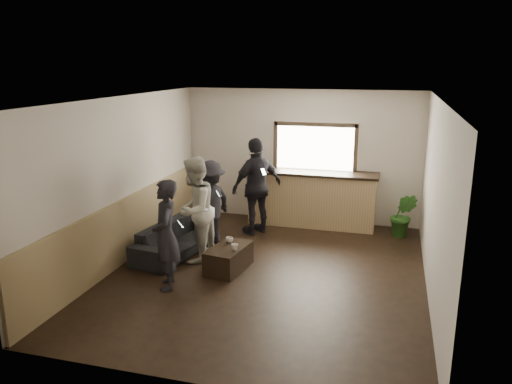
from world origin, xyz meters
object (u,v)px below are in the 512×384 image
(bar_counter, at_px, (312,195))
(person_b, at_px, (195,210))
(cup_a, at_px, (229,240))
(person_d, at_px, (257,186))
(cup_b, at_px, (235,247))
(potted_plant, at_px, (403,215))
(sofa, at_px, (176,239))
(person_c, at_px, (210,204))
(coffee_table, at_px, (229,258))
(person_a, at_px, (166,235))

(bar_counter, distance_m, person_b, 2.96)
(bar_counter, xyz_separation_m, cup_a, (-0.98, -2.52, -0.19))
(person_d, bearing_deg, bar_counter, 169.23)
(person_b, bearing_deg, cup_b, 69.40)
(cup_a, xyz_separation_m, potted_plant, (2.83, 2.22, 0.00))
(sofa, relative_size, cup_a, 15.75)
(cup_a, distance_m, person_c, 1.08)
(bar_counter, height_order, person_d, bar_counter)
(cup_a, distance_m, person_b, 0.79)
(cup_a, bearing_deg, potted_plant, 38.13)
(cup_a, relative_size, potted_plant, 0.13)
(coffee_table, xyz_separation_m, cup_a, (-0.05, 0.20, 0.25))
(potted_plant, bearing_deg, person_b, -148.04)
(potted_plant, xyz_separation_m, person_a, (-3.47, -3.29, 0.39))
(potted_plant, bearing_deg, cup_a, -141.87)
(person_b, bearing_deg, person_c, -176.88)
(potted_plant, height_order, person_a, person_a)
(person_a, bearing_deg, bar_counter, 132.28)
(cup_b, bearing_deg, sofa, 156.59)
(coffee_table, relative_size, person_a, 0.53)
(potted_plant, bearing_deg, bar_counter, 170.88)
(cup_b, relative_size, person_c, 0.07)
(cup_b, bearing_deg, coffee_table, 143.56)
(cup_a, xyz_separation_m, person_d, (0.01, 1.71, 0.52))
(sofa, height_order, cup_b, sofa)
(person_b, bearing_deg, person_a, 3.12)
(coffee_table, height_order, person_a, person_a)
(coffee_table, height_order, person_b, person_b)
(bar_counter, bearing_deg, sofa, -132.31)
(cup_b, height_order, potted_plant, potted_plant)
(coffee_table, height_order, person_d, person_d)
(potted_plant, bearing_deg, person_c, -157.68)
(cup_a, relative_size, person_b, 0.07)
(coffee_table, bearing_deg, person_c, 124.57)
(potted_plant, xyz_separation_m, person_d, (-2.82, -0.51, 0.51))
(coffee_table, height_order, cup_b, cup_b)
(sofa, bearing_deg, person_d, -27.80)
(cup_b, bearing_deg, person_b, 156.28)
(coffee_table, relative_size, person_c, 0.56)
(person_a, relative_size, person_b, 0.93)
(cup_a, distance_m, potted_plant, 3.60)
(cup_a, distance_m, person_a, 1.31)
(person_b, relative_size, person_c, 1.12)
(person_d, bearing_deg, person_c, 3.89)
(person_d, bearing_deg, person_a, 26.21)
(cup_a, bearing_deg, person_d, 89.60)
(cup_b, height_order, person_a, person_a)
(person_d, bearing_deg, sofa, 2.40)
(bar_counter, bearing_deg, coffee_table, -108.81)
(bar_counter, relative_size, person_b, 1.49)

